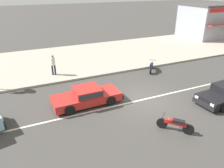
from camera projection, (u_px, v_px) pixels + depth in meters
ground_plane at (144, 99)px, 14.04m from camera, size 160.00×160.00×0.00m
lane_centre_stripe at (144, 99)px, 14.04m from camera, size 50.40×0.14×0.01m
kerb_strip at (93, 57)px, 22.10m from camera, size 68.00×10.00×0.15m
sedan_red_4 at (87, 96)px, 13.33m from camera, size 4.26×1.84×1.06m
motorcycle_0 at (175, 124)px, 10.84m from camera, size 1.30×1.45×0.80m
motorcycle_2 at (152, 66)px, 18.49m from camera, size 1.29×1.54×0.80m
pedestrian_near_clock at (53, 63)px, 17.13m from camera, size 0.34×0.34×1.63m
shopfront_corner_warung at (203, 21)px, 29.45m from camera, size 4.86×6.15×4.30m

